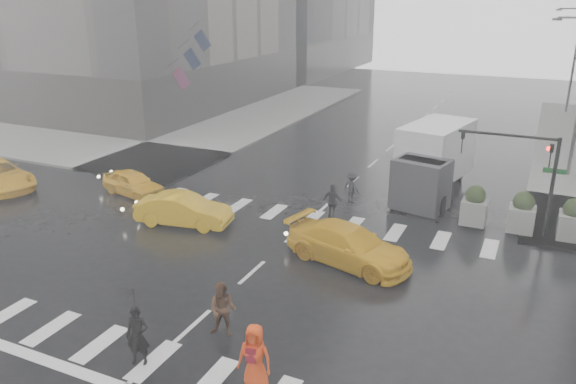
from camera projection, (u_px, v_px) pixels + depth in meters
The scene contains 18 objects.
ground at pixel (252, 272), 21.35m from camera, with size 120.00×120.00×0.00m, color black.
sidewalk_nw at pixel (138, 127), 44.00m from camera, with size 35.00×35.00×0.15m, color slate.
road_markings at pixel (252, 272), 21.35m from camera, with size 18.00×48.00×0.01m, color silver, non-canonical shape.
traffic_signal_pole at pixel (529, 165), 23.57m from camera, with size 4.45×0.42×4.50m.
street_lamp_far at pixel (573, 56), 47.91m from camera, with size 2.15×0.22×9.00m.
planter_west at pixel (475, 206), 25.27m from camera, with size 1.10×1.10×1.80m.
planter_mid at pixel (522, 213), 24.49m from camera, with size 1.10×1.10×1.80m.
planter_east at pixel (573, 220), 23.70m from camera, with size 1.10×1.10×1.80m.
flag_cluster at pixel (189, 56), 41.24m from camera, with size 2.87×3.06×4.69m.
pedestrian_black at pixel (136, 315), 15.61m from camera, with size 1.23×1.24×2.43m.
pedestrian_brown at pixel (223, 309), 17.17m from camera, with size 0.87×0.68×1.80m, color #4A2C1A.
pedestrian_orange at pixel (255, 357), 14.81m from camera, with size 1.00×0.72×1.92m.
pedestrian_far_a at pixel (333, 202), 26.02m from camera, with size 1.03×0.63×1.76m, color black.
pedestrian_far_b at pixel (352, 187), 28.24m from camera, with size 1.04×0.57×1.61m, color black.
taxi_front at pixel (133, 183), 29.34m from camera, with size 1.53×3.81×1.30m, color #F5B20C.
taxi_mid at pixel (184, 210), 25.53m from camera, with size 1.52×4.36×1.44m, color #F5B20C.
taxi_rear at pixel (349, 245), 21.89m from camera, with size 2.10×4.57×1.50m, color #F5B20C.
box_truck at pixel (432, 159), 28.98m from camera, with size 2.55×6.80×3.62m.
Camera 1 is at (9.25, -16.76, 10.05)m, focal length 35.00 mm.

